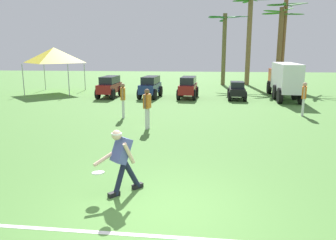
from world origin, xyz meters
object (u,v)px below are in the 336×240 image
at_px(frisbee_thrower, 122,158).
at_px(parked_car_slot_b, 150,86).
at_px(teammate_near_sideline, 304,96).
at_px(palm_tree_left_of_centre, 249,35).
at_px(box_truck, 284,79).
at_px(teammate_midfield, 147,105).
at_px(palm_tree_far_left, 224,42).
at_px(parked_car_slot_a, 110,86).
at_px(palm_tree_far_right, 284,36).
at_px(parked_car_slot_d, 237,90).
at_px(teammate_deep, 123,97).
at_px(palm_tree_right_of_centre, 280,43).
at_px(frisbee_in_flight, 98,173).
at_px(event_tent, 54,55).
at_px(parked_car_slot_c, 188,87).

height_order(frisbee_thrower, parked_car_slot_b, frisbee_thrower).
bearing_deg(teammate_near_sideline, palm_tree_left_of_centre, 92.66).
distance_m(frisbee_thrower, box_truck, 16.24).
xyz_separation_m(teammate_midfield, palm_tree_far_left, (4.09, 16.47, 2.68)).
bearing_deg(parked_car_slot_a, palm_tree_far_right, 32.23).
bearing_deg(palm_tree_left_of_centre, box_truck, -81.79).
bearing_deg(teammate_near_sideline, parked_car_slot_a, 154.19).
distance_m(frisbee_thrower, parked_car_slot_d, 14.48).
xyz_separation_m(frisbee_thrower, teammate_deep, (-1.75, 7.80, 0.14)).
bearing_deg(parked_car_slot_b, palm_tree_right_of_centre, 38.28).
height_order(parked_car_slot_b, palm_tree_right_of_centre, palm_tree_right_of_centre).
relative_size(box_truck, palm_tree_far_left, 1.00).
bearing_deg(parked_car_slot_b, teammate_deep, -92.72).
height_order(parked_car_slot_b, palm_tree_far_right, palm_tree_far_right).
relative_size(frisbee_thrower, teammate_deep, 0.91).
height_order(palm_tree_far_left, palm_tree_left_of_centre, palm_tree_left_of_centre).
distance_m(frisbee_thrower, parked_car_slot_a, 14.64).
relative_size(parked_car_slot_d, box_truck, 0.38).
distance_m(palm_tree_far_left, palm_tree_far_right, 4.85).
bearing_deg(palm_tree_far_right, palm_tree_left_of_centre, 168.96).
relative_size(teammate_midfield, palm_tree_far_left, 0.26).
bearing_deg(frisbee_in_flight, palm_tree_far_right, 67.94).
distance_m(teammate_midfield, palm_tree_right_of_centre, 18.33).
xyz_separation_m(frisbee_thrower, palm_tree_right_of_centre, (8.19, 21.81, 2.77)).
relative_size(frisbee_in_flight, palm_tree_right_of_centre, 0.06).
distance_m(parked_car_slot_a, palm_tree_right_of_centre, 14.78).
relative_size(box_truck, palm_tree_left_of_centre, 0.81).
relative_size(box_truck, palm_tree_right_of_centre, 0.94).
xyz_separation_m(parked_car_slot_b, palm_tree_left_of_centre, (7.25, 8.35, 3.48)).
height_order(frisbee_in_flight, teammate_deep, teammate_deep).
bearing_deg(teammate_midfield, palm_tree_far_right, 61.22).
bearing_deg(palm_tree_far_right, box_truck, -102.37).
height_order(palm_tree_left_of_centre, palm_tree_right_of_centre, palm_tree_left_of_centre).
height_order(frisbee_in_flight, box_truck, box_truck).
xyz_separation_m(parked_car_slot_d, palm_tree_right_of_centre, (4.22, 7.89, 3.00)).
bearing_deg(palm_tree_far_left, palm_tree_left_of_centre, 7.85).
xyz_separation_m(parked_car_slot_d, event_tent, (-12.45, 2.13, 2.06)).
xyz_separation_m(teammate_midfield, event_tent, (-8.13, 10.24, 1.68)).
relative_size(frisbee_in_flight, parked_car_slot_d, 0.16).
distance_m(palm_tree_right_of_centre, event_tent, 17.67).
bearing_deg(teammate_midfield, box_truck, 50.55).
relative_size(teammate_near_sideline, parked_car_slot_c, 0.63).
height_order(frisbee_in_flight, parked_car_slot_c, parked_car_slot_c).
bearing_deg(palm_tree_left_of_centre, parked_car_slot_c, -119.93).
xyz_separation_m(teammate_midfield, parked_car_slot_d, (4.32, 8.11, -0.38)).
xyz_separation_m(frisbee_in_flight, box_truck, (7.40, 14.88, 0.70)).
bearing_deg(parked_car_slot_c, box_truck, 5.05).
height_order(frisbee_thrower, teammate_midfield, teammate_midfield).
height_order(palm_tree_right_of_centre, event_tent, palm_tree_right_of_centre).
relative_size(palm_tree_right_of_centre, palm_tree_far_right, 0.91).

